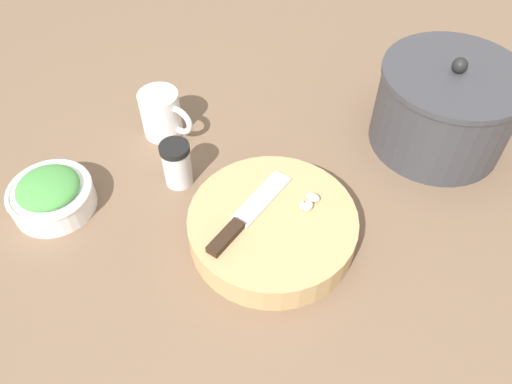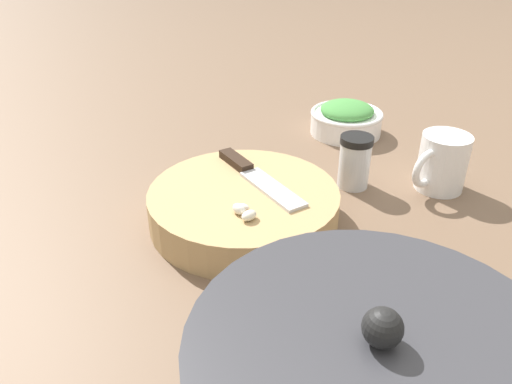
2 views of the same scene
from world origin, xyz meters
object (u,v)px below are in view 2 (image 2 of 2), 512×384
(cutting_board, at_px, (244,206))
(coffee_mug, at_px, (441,163))
(chef_knife, at_px, (254,174))
(herb_bowl, at_px, (346,119))
(garlic_cloves, at_px, (245,212))
(spice_jar, at_px, (355,161))

(cutting_board, xyz_separation_m, coffee_mug, (-0.29, 0.18, 0.02))
(cutting_board, xyz_separation_m, chef_knife, (-0.04, -0.02, 0.03))
(herb_bowl, bearing_deg, chef_knife, 7.08)
(garlic_cloves, distance_m, coffee_mug, 0.37)
(garlic_cloves, distance_m, herb_bowl, 0.46)
(chef_knife, height_order, herb_bowl, same)
(cutting_board, xyz_separation_m, garlic_cloves, (0.05, 0.05, 0.03))
(chef_knife, bearing_deg, garlic_cloves, 51.04)
(coffee_mug, bearing_deg, herb_bowl, -113.05)
(spice_jar, bearing_deg, coffee_mug, 126.05)
(cutting_board, bearing_deg, herb_bowl, -171.31)
(cutting_board, relative_size, herb_bowl, 1.90)
(cutting_board, height_order, chef_knife, chef_knife)
(garlic_cloves, height_order, spice_jar, spice_jar)
(coffee_mug, bearing_deg, cutting_board, -32.44)
(garlic_cloves, bearing_deg, coffee_mug, 157.91)
(chef_knife, distance_m, spice_jar, 0.18)
(chef_knife, bearing_deg, cutting_board, 38.14)
(garlic_cloves, bearing_deg, herb_bowl, -166.54)
(cutting_board, distance_m, chef_knife, 0.06)
(spice_jar, bearing_deg, chef_knife, -27.79)
(herb_bowl, distance_m, spice_jar, 0.23)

